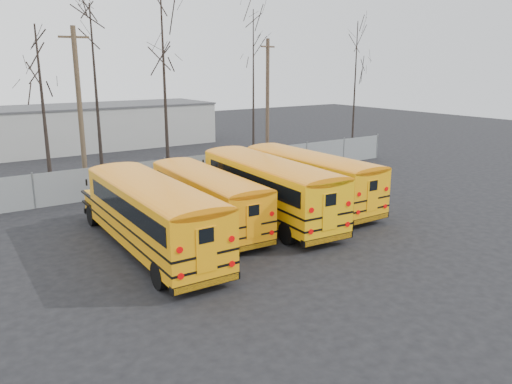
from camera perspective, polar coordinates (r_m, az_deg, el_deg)
ground at (r=23.21m, az=2.23°, el=-5.59°), size 120.00×120.00×0.00m
fence at (r=32.96m, az=-10.34°, el=2.01°), size 40.00×0.04×2.00m
distant_building at (r=52.04m, az=-17.60°, el=7.16°), size 22.00×8.00×4.00m
bus_a at (r=21.77m, az=-11.96°, el=-1.98°), size 3.01×11.71×3.25m
bus_b at (r=24.79m, az=-5.76°, el=-0.20°), size 3.02×10.56×2.92m
bus_c at (r=25.87m, az=1.25°, el=0.98°), size 3.56×11.93×3.30m
bus_d at (r=28.65m, az=5.96°, el=2.01°), size 2.64×11.18×3.12m
utility_pole_left at (r=34.10m, az=-19.50°, el=9.09°), size 1.82×0.43×10.25m
utility_pole_right at (r=43.75m, az=1.32°, el=10.74°), size 1.75×0.66×10.05m
tree_1 at (r=32.40m, az=-23.09°, el=8.22°), size 0.26×0.26×10.17m
tree_2 at (r=36.52m, az=-17.79°, el=10.56°), size 0.26×0.26×11.85m
tree_3 at (r=35.06m, az=-10.39°, el=11.56°), size 0.26×0.26×12.69m
tree_4 at (r=42.02m, az=-0.30°, el=11.88°), size 0.26×0.26×12.21m
tree_5 at (r=44.38m, az=11.20°, el=11.24°), size 0.26×0.26×11.42m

